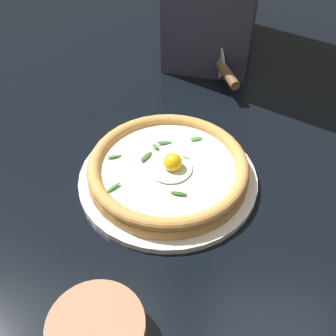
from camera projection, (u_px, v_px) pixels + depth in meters
ground_plane at (153, 198)px, 0.76m from camera, size 2.40×2.40×0.03m
pizza_plate at (168, 178)px, 0.76m from camera, size 0.33×0.33×0.01m
pizza at (168, 168)px, 0.75m from camera, size 0.29×0.29×0.06m
side_bowl at (97, 332)px, 0.54m from camera, size 0.13×0.13×0.04m
pizza_cutter at (224, 69)px, 0.96m from camera, size 0.16×0.06×0.09m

